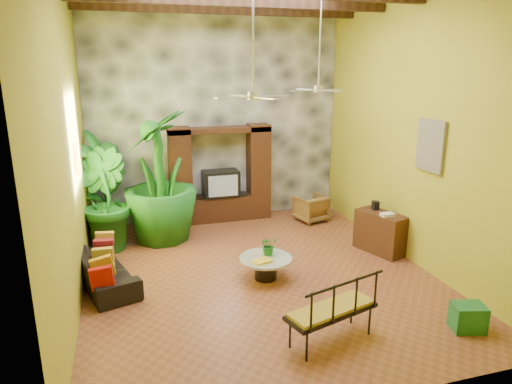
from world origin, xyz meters
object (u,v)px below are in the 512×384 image
object	(u,v)px
tall_plant_b	(103,201)
coffee_table	(266,265)
ceiling_fan_back	(319,78)
sofa	(105,270)
tall_plant_c	(160,177)
wicker_armchair	(311,208)
tall_plant_a	(104,185)
side_console	(380,232)
green_bin	(468,317)
iron_bench	(334,308)
entertainment_center	(221,181)
ceiling_fan_front	(253,82)

from	to	relation	value
tall_plant_b	coffee_table	distance (m)	3.61
ceiling_fan_back	sofa	xyz separation A→B (m)	(-4.25, -0.89, -3.13)
ceiling_fan_back	tall_plant_c	size ratio (longest dim) A/B	0.67
wicker_armchair	tall_plant_c	xyz separation A→B (m)	(-3.58, -0.25, 1.08)
ceiling_fan_back	tall_plant_a	world-z (taller)	ceiling_fan_back
side_console	tall_plant_b	bearing A→B (deg)	142.48
coffee_table	green_bin	size ratio (longest dim) A/B	2.10
ceiling_fan_back	tall_plant_a	size ratio (longest dim) A/B	0.79
ceiling_fan_back	coffee_table	xyz separation A→B (m)	(-1.53, -1.45, -3.15)
iron_bench	tall_plant_b	bearing A→B (deg)	107.88
entertainment_center	tall_plant_c	size ratio (longest dim) A/B	0.86
entertainment_center	tall_plant_a	bearing A→B (deg)	-170.34
coffee_table	side_console	bearing A→B (deg)	11.27
tall_plant_a	wicker_armchair	bearing A→B (deg)	-2.98
coffee_table	iron_bench	distance (m)	2.18
tall_plant_b	sofa	bearing A→B (deg)	-90.00
ceiling_fan_front	tall_plant_a	size ratio (longest dim) A/B	0.79
entertainment_center	sofa	world-z (taller)	entertainment_center
tall_plant_a	tall_plant_b	bearing A→B (deg)	-90.00
coffee_table	wicker_armchair	bearing A→B (deg)	53.17
entertainment_center	iron_bench	world-z (taller)	entertainment_center
tall_plant_b	ceiling_fan_front	bearing A→B (deg)	-44.44
entertainment_center	tall_plant_b	distance (m)	2.88
sofa	tall_plant_c	xyz separation A→B (m)	(1.15, 1.88, 1.13)
entertainment_center	tall_plant_c	xyz separation A→B (m)	(-1.50, -0.95, 0.43)
side_console	sofa	bearing A→B (deg)	160.10
tall_plant_b	coffee_table	bearing A→B (deg)	-39.59
tall_plant_b	tall_plant_c	bearing A→B (deg)	9.27
ceiling_fan_back	coffee_table	distance (m)	3.79
ceiling_fan_back	iron_bench	distance (m)	4.75
ceiling_fan_back	tall_plant_a	distance (m)	5.02
ceiling_fan_back	tall_plant_b	xyz separation A→B (m)	(-4.25, 0.80, -2.37)
side_console	tall_plant_a	bearing A→B (deg)	136.08
tall_plant_c	tall_plant_a	bearing A→B (deg)	156.67
wicker_armchair	side_console	world-z (taller)	side_console
sofa	side_console	xyz separation A→B (m)	(5.30, -0.05, 0.14)
entertainment_center	wicker_armchair	bearing A→B (deg)	-18.54
tall_plant_c	side_console	world-z (taller)	tall_plant_c
entertainment_center	ceiling_fan_back	size ratio (longest dim) A/B	1.29
ceiling_fan_front	iron_bench	xyz separation A→B (m)	(0.54, -1.99, -2.85)
wicker_armchair	iron_bench	bearing A→B (deg)	55.92
ceiling_fan_front	coffee_table	distance (m)	3.16
ceiling_fan_front	tall_plant_b	bearing A→B (deg)	135.56
ceiling_fan_front	tall_plant_c	size ratio (longest dim) A/B	0.67
ceiling_fan_front	tall_plant_c	distance (m)	3.52
coffee_table	side_console	size ratio (longest dim) A/B	0.91
sofa	green_bin	world-z (taller)	sofa
tall_plant_a	tall_plant_b	xyz separation A→B (m)	(0.00, -0.68, -0.14)
tall_plant_a	green_bin	bearing A→B (deg)	-46.70
iron_bench	side_console	size ratio (longest dim) A/B	1.36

